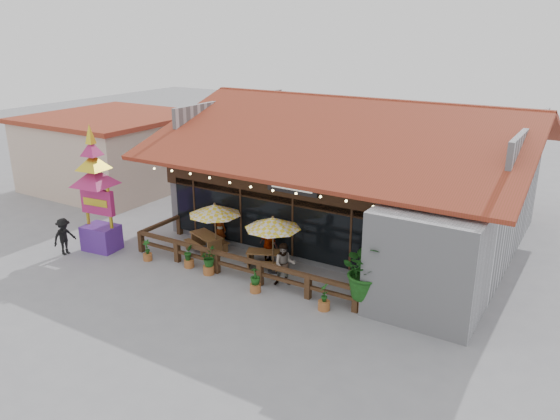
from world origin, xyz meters
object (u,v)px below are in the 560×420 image
Objects in this scene: picnic_table_right at (264,256)px; pedestrian at (64,236)px; umbrella_right at (273,223)px; tropical_plant at (368,271)px; picnic_table_left at (206,240)px; thai_sign_tower at (95,180)px; umbrella_left at (215,210)px.

pedestrian reaches higher than picnic_table_right.
umbrella_right is at bearing -67.39° from pedestrian.
picnic_table_left is at bearing 171.32° from tropical_plant.
pedestrian is (-0.89, -1.15, -2.26)m from thai_sign_tower.
picnic_table_right is 0.30× the size of thai_sign_tower.
tropical_plant is at bearing -11.84° from umbrella_right.
umbrella_left reaches higher than pedestrian.
umbrella_right is at bearing 14.20° from thai_sign_tower.
picnic_table_left is 1.12× the size of picnic_table_right.
picnic_table_left is 0.78× the size of tropical_plant.
picnic_table_right is 1.09× the size of pedestrian.
umbrella_left reaches higher than picnic_table_left.
picnic_table_right is at bearing 3.83° from umbrella_left.
umbrella_right is at bearing -24.46° from picnic_table_right.
umbrella_right reaches higher than pedestrian.
umbrella_right reaches higher than umbrella_left.
tropical_plant is at bearing -8.68° from picnic_table_left.
umbrella_right is 4.36m from tropical_plant.
umbrella_left is at bearing 177.80° from umbrella_right.
picnic_table_left is at bearing 29.00° from thai_sign_tower.
picnic_table_left is at bearing -52.78° from pedestrian.
picnic_table_right is at bearing -64.38° from pedestrian.
pedestrian is (-12.55, -2.14, -0.63)m from tropical_plant.
umbrella_right is 1.48× the size of picnic_table_left.
pedestrian is at bearing -145.39° from picnic_table_left.
umbrella_right reaches higher than picnic_table_right.
tropical_plant is (7.08, -1.00, -0.60)m from umbrella_left.
tropical_plant reaches higher than umbrella_right.
umbrella_right is (2.85, -0.11, 0.00)m from umbrella_left.
tropical_plant is 1.58× the size of pedestrian.
picnic_table_right is at bearing 166.56° from tropical_plant.
picnic_table_right is (2.27, 0.15, -1.57)m from umbrella_left.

